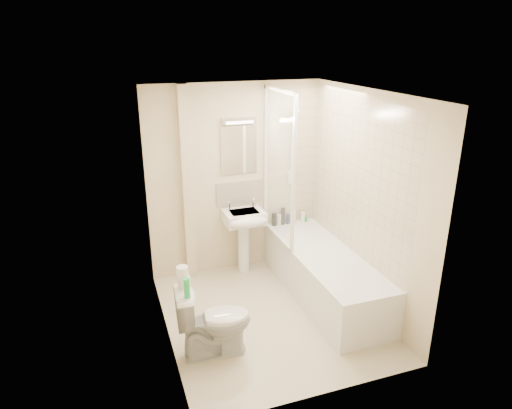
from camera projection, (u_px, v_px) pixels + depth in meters
name	position (u px, v px, depth m)	size (l,w,h in m)	color
floor	(269.00, 316.00, 5.02)	(2.50, 2.50, 0.00)	beige
wall_back	(235.00, 180.00, 5.72)	(2.20, 0.02, 2.40)	beige
wall_left	(161.00, 228.00, 4.27)	(0.02, 2.50, 2.40)	beige
wall_right	(365.00, 202.00, 4.95)	(0.02, 2.50, 2.40)	beige
ceiling	(272.00, 93.00, 4.19)	(2.20, 2.50, 0.02)	white
tile_back	(291.00, 158.00, 5.86)	(0.70, 0.01, 1.75)	beige
tile_right	(356.00, 177.00, 5.04)	(0.01, 2.10, 1.75)	beige
pipe_boxing	(187.00, 186.00, 5.47)	(0.12, 0.12, 2.40)	beige
splashback	(239.00, 193.00, 5.78)	(0.60, 0.01, 0.30)	beige
mirror	(239.00, 150.00, 5.59)	(0.46, 0.01, 0.60)	white
strip_light	(239.00, 120.00, 5.44)	(0.42, 0.07, 0.07)	silver
bathtub	(324.00, 273.00, 5.33)	(0.70, 2.10, 0.55)	white
shower_screen	(278.00, 167.00, 5.35)	(0.04, 0.92, 1.80)	white
shower_fixture	(292.00, 149.00, 5.78)	(0.10, 0.16, 0.99)	white
pedestal_sink	(245.00, 225.00, 5.70)	(0.50, 0.47, 0.96)	white
bottle_black_a	(274.00, 219.00, 5.99)	(0.06, 0.06, 0.17)	black
bottle_white_a	(279.00, 220.00, 6.01)	(0.06, 0.06, 0.14)	silver
bottle_black_b	(283.00, 216.00, 6.01)	(0.06, 0.06, 0.23)	black
bottle_blue	(288.00, 219.00, 6.05)	(0.06, 0.06, 0.13)	#131954
bottle_cream	(294.00, 217.00, 6.07)	(0.06, 0.06, 0.16)	#FAEAC1
bottle_white_b	(303.00, 217.00, 6.12)	(0.06, 0.06, 0.13)	white
bottle_green	(305.00, 218.00, 6.14)	(0.06, 0.06, 0.08)	green
toilet	(214.00, 321.00, 4.32)	(0.73, 0.46, 0.71)	white
toilet_roll_lower	(184.00, 282.00, 4.19)	(0.11, 0.11, 0.11)	white
toilet_roll_upper	(182.00, 272.00, 4.15)	(0.11, 0.11, 0.11)	white
green_bottle	(187.00, 288.00, 4.01)	(0.05, 0.05, 0.19)	#28C258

